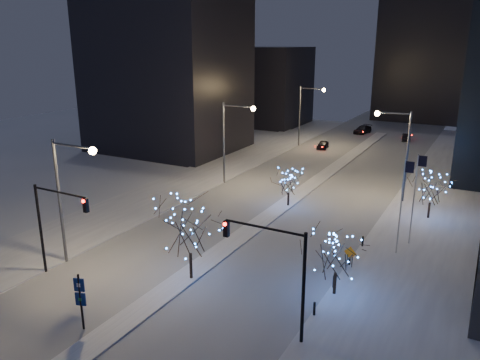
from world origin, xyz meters
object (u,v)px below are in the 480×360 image
Objects in this scene: holiday_tree_median_near at (190,228)px; holiday_tree_plaza_near at (337,254)px; wayfinding_sign at (80,296)px; car_far at (363,130)px; car_mid at (406,137)px; street_lamp_east at (399,144)px; street_lamp_w_far at (306,108)px; car_near at (323,145)px; holiday_tree_median_far at (289,183)px; traffic_signal_east at (279,264)px; street_lamp_w_near at (68,186)px; construction_sign at (350,255)px; holiday_tree_plaza_far at (431,189)px; traffic_signal_west at (53,217)px; street_lamp_w_mid at (231,132)px.

holiday_tree_median_near is 10.46m from holiday_tree_plaza_near.
car_far is at bearing 73.23° from wayfinding_sign.
street_lamp_east is at bearing 88.90° from car_mid.
car_near is (3.31, -0.25, -5.85)m from street_lamp_w_far.
holiday_tree_median_far is at bearing -72.17° from street_lamp_w_far.
car_near is 0.97× the size of car_mid.
holiday_tree_median_far is (-8.44, 21.67, -2.10)m from traffic_signal_east.
street_lamp_w_near is 50.20m from car_near.
street_lamp_east is at bearing 37.43° from holiday_tree_median_far.
construction_sign is at bearing -64.50° from street_lamp_w_far.
traffic_signal_east is 9.09m from holiday_tree_median_near.
holiday_tree_plaza_far is (13.71, 3.24, 0.49)m from holiday_tree_median_far.
wayfinding_sign is (-7.10, -69.25, 1.64)m from car_mid.
holiday_tree_median_far is 14.80m from construction_sign.
street_lamp_east reaches higher than holiday_tree_plaza_near.
wayfinding_sign is (-10.70, -5.03, -2.47)m from traffic_signal_east.
street_lamp_w_near is 50.00m from street_lamp_w_far.
traffic_signal_east is 4.08× the size of construction_sign.
car_mid is (14.28, 63.21, -5.85)m from street_lamp_w_near.
traffic_signal_west is at bearing -176.71° from traffic_signal_east.
street_lamp_w_mid is 2.54× the size of car_mid.
street_lamp_east reaches higher than construction_sign.
street_lamp_w_mid is 1.96× the size of holiday_tree_plaza_near.
street_lamp_w_mid and street_lamp_east have the same top height.
construction_sign is (9.80, -10.99, -1.48)m from holiday_tree_median_far.
car_near is 0.76× the size of car_far.
street_lamp_w_near reaches higher than holiday_tree_median_far.
street_lamp_east is at bearing 58.31° from traffic_signal_west.
car_near is 0.99× the size of holiday_tree_median_far.
traffic_signal_west and traffic_signal_east have the same top height.
wayfinding_sign is at bearing -79.40° from car_far.
street_lamp_w_mid is at bearing 91.06° from traffic_signal_west.
traffic_signal_east reaches higher than car_mid.
traffic_signal_east is at bearing 84.44° from car_mid.
traffic_signal_west is 1.37× the size of holiday_tree_plaza_near.
construction_sign is (-0.20, 4.45, -1.97)m from holiday_tree_plaza_near.
street_lamp_w_mid is at bearing 155.33° from holiday_tree_median_far.
traffic_signal_west reaches higher than car_far.
holiday_tree_median_far is 14.09m from holiday_tree_plaza_far.
traffic_signal_east is at bearing -55.49° from street_lamp_w_mid.
street_lamp_east is 1.43× the size of traffic_signal_east.
car_far is 58.41m from construction_sign.
holiday_tree_plaza_near is 2.97× the size of construction_sign.
street_lamp_w_near is 2.68× the size of wayfinding_sign.
car_mid is at bearing 78.07° from traffic_signal_west.
street_lamp_w_mid is 1.98× the size of car_far.
holiday_tree_median_far is at bearing 65.46° from street_lamp_w_near.
wayfinding_sign is (-11.84, -34.04, -4.16)m from street_lamp_east.
traffic_signal_east reaches higher than holiday_tree_median_near.
car_far is (-13.40, 38.47, -5.72)m from street_lamp_east.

